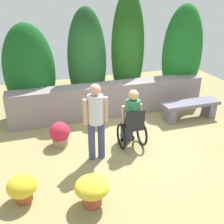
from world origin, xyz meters
TOP-DOWN VIEW (x-y plane):
  - ground_plane at (0.00, 0.00)m, footprint 10.28×10.28m
  - stone_retaining_wall at (0.00, 1.48)m, footprint 5.35×0.52m
  - hedge_backdrop at (0.20, 2.10)m, footprint 5.72×1.08m
  - stone_bench at (1.97, 0.59)m, footprint 1.57×0.45m
  - person_in_wheelchair at (-0.04, -0.21)m, footprint 0.53×0.66m
  - person_standing_companion at (-0.88, -0.46)m, footprint 0.49×0.30m
  - flower_pot_terracotta_by_wall at (-2.33, -1.28)m, footprint 0.48×0.48m
  - flower_pot_red_accent at (-1.54, 0.29)m, footprint 0.44×0.44m
  - flower_pot_small_foreground at (-1.28, -1.70)m, footprint 0.55×0.55m

SIDE VIEW (x-z plane):
  - ground_plane at x=0.00m, z-range 0.00..0.00m
  - flower_pot_terracotta_by_wall at x=-2.33m, z-range 0.02..0.50m
  - flower_pot_red_accent at x=-1.54m, z-range 0.00..0.54m
  - flower_pot_small_foreground at x=-1.28m, z-range 0.05..0.54m
  - stone_bench at x=1.97m, z-range 0.08..0.56m
  - stone_retaining_wall at x=0.00m, z-range 0.00..0.90m
  - person_in_wheelchair at x=-0.04m, z-range -0.04..1.29m
  - person_standing_companion at x=-0.88m, z-range 0.12..1.72m
  - hedge_backdrop at x=0.20m, z-range -0.21..3.03m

